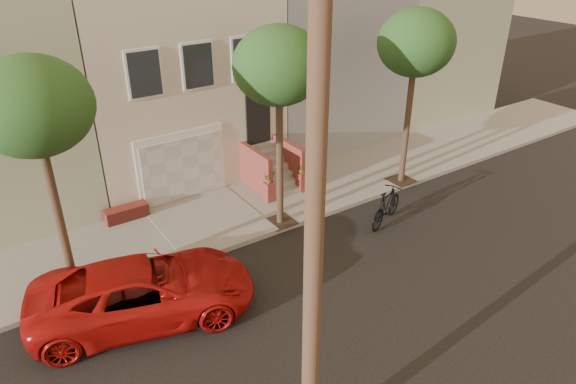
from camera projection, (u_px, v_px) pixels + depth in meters
ground at (329, 300)px, 13.78m from camera, size 90.00×90.00×0.00m
sidewalk at (232, 214)px, 17.68m from camera, size 40.00×3.70×0.15m
house_row at (156, 73)px, 20.30m from camera, size 33.10×11.70×7.00m
tree_left at (33, 108)px, 11.48m from camera, size 2.70×2.57×6.30m
tree_mid at (279, 67)px, 14.70m from camera, size 2.70×2.57×6.30m
tree_right at (416, 44)px, 17.41m from camera, size 2.70×2.57×6.30m
pickup_truck at (144, 291)px, 12.92m from camera, size 5.97×3.91×1.53m
motorcycle at (386, 206)px, 17.03m from camera, size 2.14×1.32×1.24m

